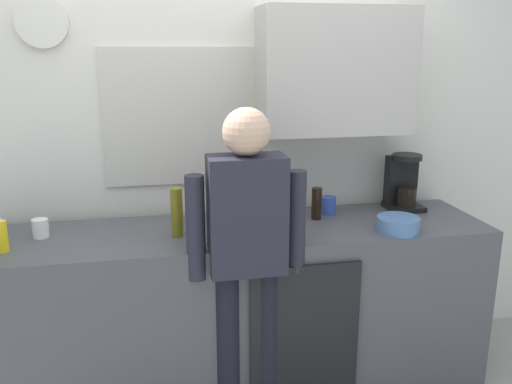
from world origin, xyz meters
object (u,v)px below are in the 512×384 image
at_px(bottle_olive_oil, 177,212).
at_px(mixing_bowl, 398,225).
at_px(bottle_amber_beer, 194,203).
at_px(person_at_sink, 247,245).
at_px(cup_white_mug, 41,228).
at_px(cup_blue_mug, 328,205).
at_px(potted_plant, 232,219).
at_px(bottle_dark_sauce, 317,204).
at_px(dish_soap, 1,236).
at_px(coffee_maker, 403,184).

height_order(bottle_olive_oil, mixing_bowl, bottle_olive_oil).
bearing_deg(bottle_amber_beer, mixing_bowl, -18.92).
xyz_separation_m(mixing_bowl, person_at_sink, (-0.81, -0.09, -0.02)).
distance_m(bottle_amber_beer, person_at_sink, 0.50).
xyz_separation_m(cup_white_mug, cup_blue_mug, (1.55, 0.10, 0.00)).
bearing_deg(potted_plant, bottle_dark_sauce, 30.89).
bearing_deg(cup_white_mug, dish_soap, -128.77).
xyz_separation_m(coffee_maker, bottle_olive_oil, (-1.34, -0.24, -0.02)).
bearing_deg(dish_soap, coffee_maker, 7.86).
bearing_deg(coffee_maker, cup_blue_mug, -176.93).
relative_size(bottle_dark_sauce, mixing_bowl, 0.82).
bearing_deg(dish_soap, cup_blue_mug, 9.18).
xyz_separation_m(cup_white_mug, mixing_bowl, (1.80, -0.27, -0.01)).
xyz_separation_m(coffee_maker, potted_plant, (-1.09, -0.42, -0.01)).
bearing_deg(coffee_maker, cup_white_mug, -176.46).
relative_size(potted_plant, person_at_sink, 0.14).
distance_m(potted_plant, person_at_sink, 0.15).
bearing_deg(mixing_bowl, person_at_sink, -173.47).
bearing_deg(bottle_olive_oil, person_at_sink, -38.83).
height_order(bottle_dark_sauce, mixing_bowl, bottle_dark_sauce).
height_order(coffee_maker, cup_blue_mug, coffee_maker).
relative_size(bottle_dark_sauce, dish_soap, 1.00).
height_order(mixing_bowl, potted_plant, potted_plant).
bearing_deg(dish_soap, bottle_amber_beer, 15.26).
height_order(coffee_maker, bottle_amber_beer, coffee_maker).
xyz_separation_m(bottle_amber_beer, potted_plant, (0.15, -0.37, 0.02)).
height_order(coffee_maker, potted_plant, coffee_maker).
distance_m(bottle_amber_beer, potted_plant, 0.40).
bearing_deg(bottle_olive_oil, cup_white_mug, 170.35).
distance_m(potted_plant, dish_soap, 1.08).
distance_m(dish_soap, person_at_sink, 1.15).
bearing_deg(bottle_amber_beer, dish_soap, -164.74).
distance_m(bottle_olive_oil, cup_blue_mug, 0.90).
height_order(bottle_dark_sauce, dish_soap, same).
distance_m(bottle_amber_beer, mixing_bowl, 1.08).
relative_size(bottle_olive_oil, potted_plant, 1.09).
bearing_deg(bottle_olive_oil, bottle_amber_beer, 62.20).
bearing_deg(bottle_amber_beer, bottle_dark_sauce, -5.17).
bearing_deg(person_at_sink, bottle_dark_sauce, 52.71).
bearing_deg(cup_blue_mug, coffee_maker, 3.07).
height_order(dish_soap, person_at_sink, person_at_sink).
bearing_deg(cup_blue_mug, mixing_bowl, -55.86).
bearing_deg(bottle_dark_sauce, potted_plant, -149.11).
distance_m(coffee_maker, bottle_dark_sauce, 0.58).
height_order(bottle_olive_oil, dish_soap, bottle_olive_oil).
bearing_deg(coffee_maker, bottle_olive_oil, -169.84).
height_order(bottle_amber_beer, dish_soap, bottle_amber_beer).
relative_size(bottle_dark_sauce, potted_plant, 0.78).
bearing_deg(potted_plant, person_at_sink, -50.27).
distance_m(bottle_olive_oil, mixing_bowl, 1.14).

